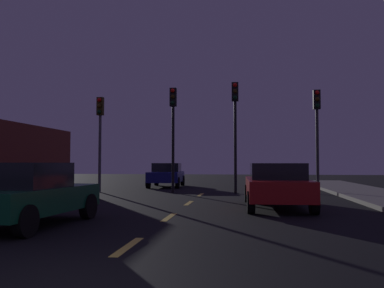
# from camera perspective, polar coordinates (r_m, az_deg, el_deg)

# --- Properties ---
(ground_plane) EXTENTS (80.00, 80.00, 0.00)m
(ground_plane) POSITION_cam_1_polar(r_m,az_deg,el_deg) (11.48, -2.69, -9.89)
(ground_plane) COLOR black
(lane_stripe_second) EXTENTS (0.16, 1.60, 0.01)m
(lane_stripe_second) POSITION_cam_1_polar(r_m,az_deg,el_deg) (7.25, -9.03, -14.08)
(lane_stripe_second) COLOR #EACC4C
(lane_stripe_second) RESTS_ON ground_plane
(lane_stripe_third) EXTENTS (0.16, 1.60, 0.01)m
(lane_stripe_third) POSITION_cam_1_polar(r_m,az_deg,el_deg) (10.90, -3.25, -10.26)
(lane_stripe_third) COLOR #EACC4C
(lane_stripe_third) RESTS_ON ground_plane
(lane_stripe_fourth) EXTENTS (0.16, 1.60, 0.01)m
(lane_stripe_fourth) POSITION_cam_1_polar(r_m,az_deg,el_deg) (14.63, -0.45, -8.33)
(lane_stripe_fourth) COLOR #EACC4C
(lane_stripe_fourth) RESTS_ON ground_plane
(lane_stripe_fifth) EXTENTS (0.16, 1.60, 0.01)m
(lane_stripe_fifth) POSITION_cam_1_polar(r_m,az_deg,el_deg) (18.38, 1.20, -7.18)
(lane_stripe_fifth) COLOR #EACC4C
(lane_stripe_fifth) RESTS_ON ground_plane
(traffic_signal_far_left) EXTENTS (0.32, 0.38, 4.72)m
(traffic_signal_far_left) POSITION_cam_1_polar(r_m,az_deg,el_deg) (20.65, -12.86, 2.60)
(traffic_signal_far_left) COLOR #4C4C51
(traffic_signal_far_left) RESTS_ON ground_plane
(traffic_signal_center_left) EXTENTS (0.32, 0.38, 5.10)m
(traffic_signal_center_left) POSITION_cam_1_polar(r_m,az_deg,el_deg) (19.71, -2.69, 3.50)
(traffic_signal_center_left) COLOR black
(traffic_signal_center_left) RESTS_ON ground_plane
(traffic_signal_center_right) EXTENTS (0.32, 0.38, 5.30)m
(traffic_signal_center_right) POSITION_cam_1_polar(r_m,az_deg,el_deg) (19.42, 6.11, 3.97)
(traffic_signal_center_right) COLOR black
(traffic_signal_center_right) RESTS_ON ground_plane
(traffic_signal_far_right) EXTENTS (0.32, 0.38, 4.85)m
(traffic_signal_far_right) POSITION_cam_1_polar(r_m,az_deg,el_deg) (19.67, 17.23, 3.15)
(traffic_signal_far_right) COLOR #2D2D30
(traffic_signal_far_right) RESTS_ON ground_plane
(car_stopped_ahead) EXTENTS (2.05, 4.56, 1.43)m
(car_stopped_ahead) POSITION_cam_1_polar(r_m,az_deg,el_deg) (13.38, 11.82, -5.64)
(car_stopped_ahead) COLOR #B21919
(car_stopped_ahead) RESTS_ON ground_plane
(car_adjacent_lane) EXTENTS (2.07, 3.93, 1.45)m
(car_adjacent_lane) POSITION_cam_1_polar(r_m,az_deg,el_deg) (10.03, -22.16, -6.53)
(car_adjacent_lane) COLOR #0F4C2D
(car_adjacent_lane) RESTS_ON ground_plane
(car_oncoming_far) EXTENTS (2.10, 4.11, 1.43)m
(car_oncoming_far) POSITION_cam_1_polar(r_m,az_deg,el_deg) (24.59, -3.62, -4.34)
(car_oncoming_far) COLOR navy
(car_oncoming_far) RESTS_ON ground_plane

